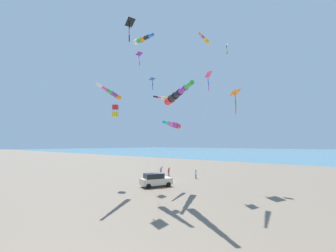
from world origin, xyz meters
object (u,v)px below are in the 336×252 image
object	(u,v)px
parked_car	(155,180)
kite_delta_small_distant	(129,23)
kite_windsock_orange_high_right	(161,98)
person_child_green_jacket	(196,173)
kite_delta_white_trailing	(152,80)
person_adult_flyer	(161,171)
kite_windsock_teal_far_right	(174,125)
kite_windsock_long_streamer_left	(206,40)
person_child_grey_jacket	(169,171)
cooler_box	(167,182)
kite_box_checkered_midright	(115,111)
kite_delta_magenta_far_left	(139,54)
kite_delta_long_streamer_right	(235,93)
kite_delta_red_high_left	(208,75)
kite_windsock_yellow_midlevel	(112,93)
kite_windsock_striped_overhead	(141,40)
kite_windsock_green_low_center	(175,96)
kite_delta_blue_topmost	(226,46)

from	to	relation	value
parked_car	kite_delta_small_distant	xyz separation A→B (m)	(-6.49, -1.94, 19.17)
parked_car	kite_windsock_orange_high_right	world-z (taller)	kite_windsock_orange_high_right
person_child_green_jacket	kite_delta_white_trailing	distance (m)	19.39
parked_car	person_adult_flyer	xyz separation A→B (m)	(7.34, 5.81, 0.06)
kite_windsock_teal_far_right	kite_windsock_long_streamer_left	xyz separation A→B (m)	(1.78, -3.54, 10.30)
person_child_grey_jacket	kite_windsock_teal_far_right	bearing A→B (deg)	-136.47
cooler_box	kite_box_checkered_midright	size ratio (longest dim) A/B	0.05
kite_delta_small_distant	kite_box_checkered_midright	world-z (taller)	kite_delta_small_distant
person_adult_flyer	kite_delta_magenta_far_left	world-z (taller)	kite_delta_magenta_far_left
kite_delta_magenta_far_left	kite_delta_small_distant	xyz separation A→B (m)	(-6.30, -5.44, 0.26)
kite_delta_long_streamer_right	kite_box_checkered_midright	size ratio (longest dim) A/B	1.16
parked_car	person_child_green_jacket	xyz separation A→B (m)	(9.88, -0.06, -0.07)
kite_delta_red_high_left	kite_delta_small_distant	distance (m)	11.29
person_child_green_jacket	kite_windsock_long_streamer_left	world-z (taller)	kite_windsock_long_streamer_left
kite_delta_white_trailing	person_child_green_jacket	bearing A→B (deg)	14.51
kite_delta_long_streamer_right	kite_delta_white_trailing	size ratio (longest dim) A/B	0.99
kite_windsock_teal_far_right	kite_windsock_yellow_midlevel	xyz separation A→B (m)	(-5.23, 5.46, 3.84)
person_child_grey_jacket	kite_windsock_striped_overhead	xyz separation A→B (m)	(-13.28, -6.92, 18.20)
cooler_box	kite_delta_red_high_left	distance (m)	16.42
kite_windsock_green_low_center	kite_delta_magenta_far_left	bearing A→B (deg)	66.31
kite_windsock_orange_high_right	kite_windsock_green_low_center	xyz separation A→B (m)	(-5.43, -6.88, -1.69)
person_child_green_jacket	kite_delta_blue_topmost	size ratio (longest dim) A/B	0.08
kite_delta_red_high_left	kite_box_checkered_midright	distance (m)	13.98
kite_box_checkered_midright	kite_windsock_green_low_center	bearing A→B (deg)	-97.56
kite_delta_magenta_far_left	person_child_green_jacket	bearing A→B (deg)	-19.50
person_child_green_jacket	kite_windsock_striped_overhead	bearing A→B (deg)	-174.33
kite_windsock_teal_far_right	kite_delta_red_high_left	world-z (taller)	kite_delta_red_high_left
kite_windsock_teal_far_right	kite_delta_magenta_far_left	world-z (taller)	kite_delta_magenta_far_left
cooler_box	kite_windsock_orange_high_right	bearing A→B (deg)	-157.61
parked_car	cooler_box	distance (m)	2.89
cooler_box	person_child_grey_jacket	distance (m)	8.23
person_child_green_jacket	kite_delta_blue_topmost	distance (m)	21.30
cooler_box	kite_windsock_green_low_center	distance (m)	15.32
person_child_grey_jacket	kite_windsock_long_streamer_left	distance (m)	23.97
cooler_box	kite_windsock_green_low_center	xyz separation A→B (m)	(-7.88, -7.89, 10.51)
person_adult_flyer	kite_delta_red_high_left	distance (m)	19.96
parked_car	kite_box_checkered_midright	bearing A→B (deg)	125.32
kite_windsock_teal_far_right	kite_delta_small_distant	size ratio (longest dim) A/B	0.71
kite_windsock_yellow_midlevel	kite_windsock_striped_overhead	bearing A→B (deg)	-42.06
person_child_green_jacket	kite_windsock_teal_far_right	xyz separation A→B (m)	(-11.38, -4.55, 7.34)
kite_delta_long_streamer_right	person_child_green_jacket	bearing A→B (deg)	66.32
kite_delta_magenta_far_left	kite_delta_red_high_left	xyz separation A→B (m)	(1.71, -11.15, -5.29)
person_adult_flyer	kite_windsock_long_streamer_left	size ratio (longest dim) A/B	0.10
parked_car	kite_delta_red_high_left	size ratio (longest dim) A/B	0.31
kite_windsock_orange_high_right	kite_box_checkered_midright	xyz separation A→B (m)	(-3.77, 5.63, -1.72)
person_adult_flyer	person_child_grey_jacket	world-z (taller)	person_adult_flyer
parked_car	kite_delta_white_trailing	xyz separation A→B (m)	(-4.51, -3.78, 12.39)
kite_delta_white_trailing	kite_delta_magenta_far_left	distance (m)	10.69
kite_delta_magenta_far_left	parked_car	bearing A→B (deg)	-86.92
kite_delta_small_distant	kite_windsock_green_low_center	xyz separation A→B (m)	(1.40, -5.73, -9.39)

